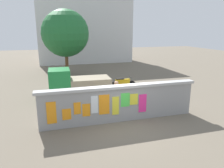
{
  "coord_description": "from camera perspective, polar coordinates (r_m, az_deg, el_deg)",
  "views": [
    {
      "loc": [
        -2.92,
        -8.7,
        4.11
      ],
      "look_at": [
        0.02,
        1.42,
        1.39
      ],
      "focal_mm": 34.26,
      "sensor_mm": 36.0,
      "label": 1
    }
  ],
  "objects": [
    {
      "name": "ground",
      "position": [
        17.44,
        -6.11,
        0.74
      ],
      "size": [
        60.0,
        60.0,
        0.0
      ],
      "primitive_type": "plane",
      "color": "#6B6051"
    },
    {
      "name": "poster_wall",
      "position": [
        9.73,
        2.19,
        -5.03
      ],
      "size": [
        7.37,
        0.42,
        1.68
      ],
      "color": "gray",
      "rests_on": "ground"
    },
    {
      "name": "auto_rickshaw_truck",
      "position": [
        13.02,
        -9.38,
        -0.01
      ],
      "size": [
        3.65,
        1.62,
        1.85
      ],
      "color": "black",
      "rests_on": "ground"
    },
    {
      "name": "motorcycle",
      "position": [
        14.88,
        2.71,
        0.25
      ],
      "size": [
        1.9,
        0.56,
        0.87
      ],
      "color": "black",
      "rests_on": "ground"
    },
    {
      "name": "bicycle_near",
      "position": [
        12.29,
        9.46,
        -3.48
      ],
      "size": [
        1.69,
        0.46,
        0.95
      ],
      "color": "black",
      "rests_on": "ground"
    },
    {
      "name": "person_walking",
      "position": [
        10.71,
        1.15,
        -2.49
      ],
      "size": [
        0.44,
        0.44,
        1.62
      ],
      "color": "purple",
      "rests_on": "ground"
    },
    {
      "name": "tree_roadside",
      "position": [
        19.66,
        -12.36,
        13.08
      ],
      "size": [
        4.14,
        4.14,
        5.83
      ],
      "color": "brown",
      "rests_on": "ground"
    },
    {
      "name": "building_background",
      "position": [
        28.54,
        -7.53,
        14.38
      ],
      "size": [
        11.59,
        5.87,
        8.23
      ],
      "color": "silver",
      "rests_on": "ground"
    }
  ]
}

